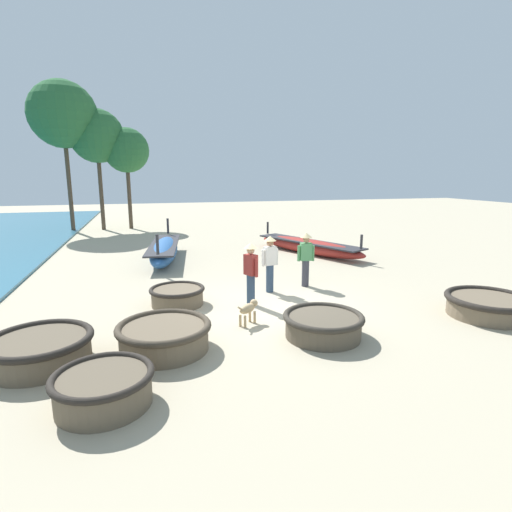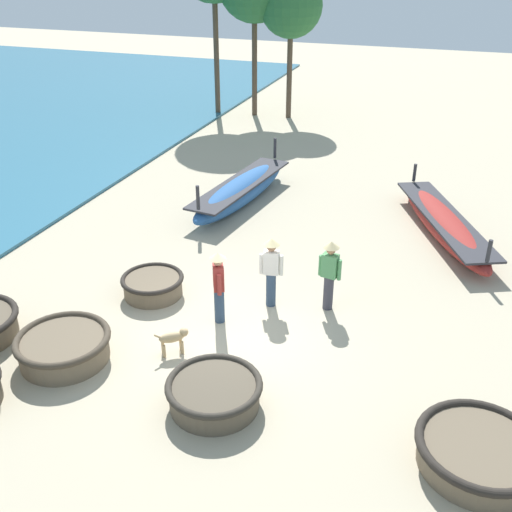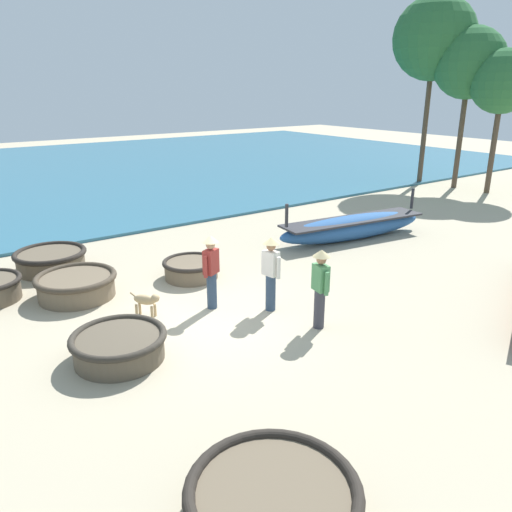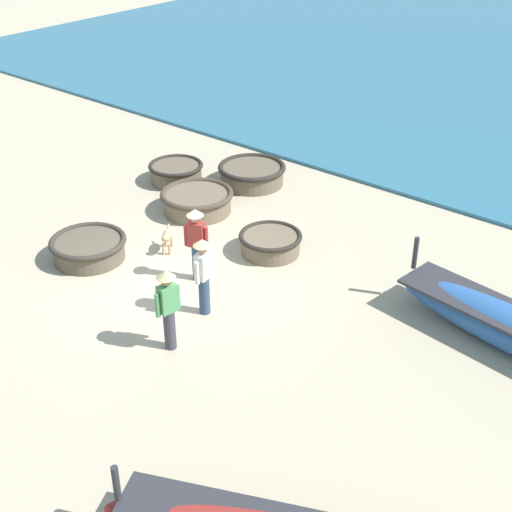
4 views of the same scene
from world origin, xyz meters
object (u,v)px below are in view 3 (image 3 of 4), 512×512
at_px(coracle_weathered, 191,268).
at_px(fisherman_crouching, 211,267).
at_px(coracle_beside_post, 273,502).
at_px(tree_right_mid, 470,63).
at_px(fisherman_by_coracle, 320,284).
at_px(coracle_upturned, 51,259).
at_px(dog, 147,301).
at_px(coracle_far_right, 76,285).
at_px(tree_left_mid, 503,82).
at_px(fisherman_standing_right, 271,269).
at_px(tree_rightmost, 434,39).
at_px(long_boat_red_hull, 353,227).
at_px(coracle_nearest, 119,345).

xyz_separation_m(coracle_weathered, fisherman_crouching, (1.88, -0.50, 0.69)).
relative_size(coracle_beside_post, tree_right_mid, 0.28).
bearing_deg(fisherman_by_coracle, coracle_upturned, -151.96).
distance_m(coracle_weathered, dog, 2.37).
xyz_separation_m(coracle_far_right, coracle_beside_post, (7.73, -0.16, -0.02)).
bearing_deg(tree_left_mid, dog, -80.48).
relative_size(fisherman_crouching, fisherman_standing_right, 1.00).
bearing_deg(tree_rightmost, long_boat_red_hull, -63.70).
xyz_separation_m(coracle_weathered, tree_rightmost, (-4.92, 15.77, 6.49)).
bearing_deg(fisherman_by_coracle, coracle_beside_post, -48.42).
bearing_deg(long_boat_red_hull, tree_right_mid, 107.17).
bearing_deg(fisherman_standing_right, tree_rightmost, 116.56).
bearing_deg(coracle_beside_post, coracle_nearest, -178.97).
xyz_separation_m(coracle_beside_post, tree_right_mid, (-10.46, 19.12, 5.35)).
height_order(fisherman_by_coracle, tree_right_mid, tree_right_mid).
xyz_separation_m(coracle_nearest, coracle_weathered, (-2.81, 3.00, -0.02)).
relative_size(coracle_upturned, dog, 3.26).
xyz_separation_m(long_boat_red_hull, fisherman_standing_right, (2.75, -5.40, 0.55)).
distance_m(long_boat_red_hull, fisherman_crouching, 6.69).
xyz_separation_m(coracle_nearest, long_boat_red_hull, (-2.84, 8.88, 0.13)).
bearing_deg(coracle_beside_post, fisherman_by_coracle, 131.58).
distance_m(coracle_beside_post, coracle_weathered, 7.81).
xyz_separation_m(coracle_upturned, fisherman_crouching, (4.56, 2.26, 0.65)).
bearing_deg(dog, fisherman_standing_right, 61.82).
distance_m(coracle_far_right, fisherman_standing_right, 4.60).
bearing_deg(tree_left_mid, fisherman_standing_right, -74.78).
bearing_deg(coracle_upturned, coracle_weathered, 45.92).
height_order(coracle_far_right, dog, coracle_far_right).
bearing_deg(coracle_nearest, fisherman_by_coracle, 72.93).
bearing_deg(coracle_weathered, long_boat_red_hull, 90.31).
height_order(dog, tree_right_mid, tree_right_mid).
relative_size(long_boat_red_hull, tree_left_mid, 0.88).
relative_size(coracle_upturned, coracle_beside_post, 0.92).
relative_size(dog, tree_right_mid, 0.08).
bearing_deg(coracle_upturned, dog, 12.35).
distance_m(coracle_far_right, dog, 2.15).
relative_size(fisherman_by_coracle, dog, 2.92).
relative_size(fisherman_standing_right, tree_left_mid, 0.27).
distance_m(long_boat_red_hull, tree_right_mid, 12.00).
relative_size(coracle_beside_post, long_boat_red_hull, 0.37).
relative_size(coracle_weathered, tree_left_mid, 0.23).
height_order(coracle_nearest, tree_right_mid, tree_right_mid).
xyz_separation_m(coracle_beside_post, fisherman_by_coracle, (-3.28, 3.69, 0.67)).
height_order(dog, tree_left_mid, tree_left_mid).
height_order(fisherman_by_coracle, fisherman_crouching, same).
height_order(coracle_beside_post, tree_rightmost, tree_rightmost).
height_order(long_boat_red_hull, tree_rightmost, tree_rightmost).
height_order(coracle_upturned, coracle_far_right, coracle_far_right).
bearing_deg(tree_left_mid, tree_right_mid, -176.77).
relative_size(coracle_weathered, long_boat_red_hull, 0.26).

